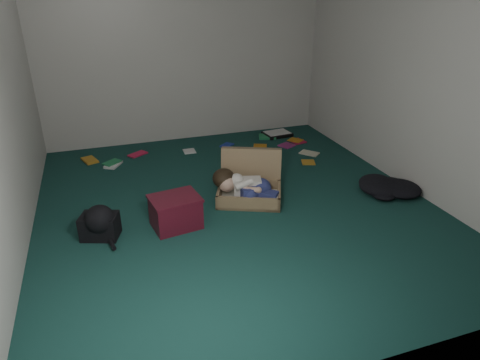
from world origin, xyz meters
TOP-DOWN VIEW (x-y plane):
  - floor at (0.00, 0.00)m, footprint 4.50×4.50m
  - wall_back at (0.00, 2.25)m, footprint 4.50×0.00m
  - wall_front at (0.00, -2.25)m, footprint 4.50×0.00m
  - wall_right at (2.00, 0.00)m, footprint 0.00×4.50m
  - suitcase at (0.22, 0.15)m, footprint 0.87×0.86m
  - person at (0.11, 0.02)m, footprint 0.64×0.55m
  - maroon_bin at (-0.68, -0.24)m, footprint 0.50×0.42m
  - backpack at (-1.38, -0.20)m, footprint 0.50×0.45m
  - clothing_pile at (1.70, -0.29)m, footprint 0.55×0.49m
  - paper_tray at (1.30, 1.90)m, footprint 0.43×0.34m
  - book_scatter at (0.39, 1.51)m, footprint 3.15×1.29m

SIDE VIEW (x-z plane):
  - floor at x=0.00m, z-range 0.00..0.00m
  - book_scatter at x=0.39m, z-range 0.00..0.02m
  - paper_tray at x=1.30m, z-range 0.00..0.06m
  - clothing_pile at x=1.70m, z-range 0.00..0.15m
  - backpack at x=-1.38m, z-range 0.00..0.25m
  - suitcase at x=0.22m, z-range -0.10..0.39m
  - maroon_bin at x=-0.68m, z-range 0.00..0.32m
  - person at x=0.11m, z-range 0.04..0.34m
  - wall_back at x=0.00m, z-range -0.95..3.55m
  - wall_front at x=0.00m, z-range -0.95..3.55m
  - wall_right at x=2.00m, z-range -0.95..3.55m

